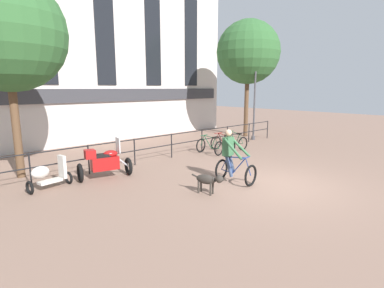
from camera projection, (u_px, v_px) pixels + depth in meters
The scene contains 13 objects.
ground_plane at pixel (278, 185), 9.37m from camera, with size 60.00×60.00×0.00m, color #846656.
canal_railing at pixel (171, 142), 12.95m from camera, with size 15.05×0.05×1.05m.
building_facade at pixel (102, 35), 16.14m from camera, with size 18.00×0.72×11.69m.
cyclist_with_bike at pixel (232, 159), 9.58m from camera, with size 0.79×1.23×1.70m.
dog at pixel (209, 180), 8.50m from camera, with size 0.43×1.03×0.61m.
parked_motorcycle at pixel (104, 162), 9.95m from camera, with size 1.82×0.99×1.35m.
parked_bicycle_near_lamp at pixel (210, 146), 13.71m from camera, with size 0.76×1.17×0.86m.
parked_bicycle_mid_left at pixel (223, 144), 14.33m from camera, with size 0.83×1.20×0.86m.
parked_bicycle_mid_right at pixel (235, 142), 14.95m from camera, with size 0.74×1.15×0.86m.
parked_scooter at pixel (48, 175), 8.90m from camera, with size 1.33×0.61×0.96m.
street_lamp at pixel (255, 96), 17.16m from camera, with size 0.28×0.28×4.57m.
tree_canalside_left at pixel (6, 33), 9.36m from camera, with size 3.71×3.71×6.55m.
tree_canalside_right at pixel (248, 52), 18.06m from camera, with size 3.81×3.81×7.03m.
Camera 1 is at (-8.11, -4.67, 3.00)m, focal length 28.00 mm.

